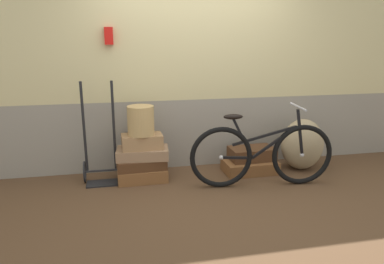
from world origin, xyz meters
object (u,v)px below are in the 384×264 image
object	(u,v)px
suitcase_1	(141,163)
suitcase_4	(250,166)
suitcase_5	(252,154)
suitcase_3	(142,141)
luggage_trolley	(101,158)
burlap_sack	(302,144)
bicycle	(262,155)
suitcase_0	(142,174)
wicker_basket	(141,120)
suitcase_2	(143,153)

from	to	relation	value
suitcase_1	suitcase_4	xyz separation A→B (m)	(1.38, -0.02, -0.13)
suitcase_5	suitcase_1	bearing A→B (deg)	179.28
suitcase_3	luggage_trolley	bearing A→B (deg)	174.03
suitcase_3	burlap_sack	bearing A→B (deg)	-2.58
suitcase_4	suitcase_5	xyz separation A→B (m)	(0.04, 0.05, 0.15)
suitcase_3	suitcase_5	distance (m)	1.42
burlap_sack	bicycle	bearing A→B (deg)	-149.81
suitcase_3	suitcase_0	bearing A→B (deg)	-119.00
suitcase_3	wicker_basket	world-z (taller)	wicker_basket
suitcase_4	suitcase_1	bearing A→B (deg)	177.89
suitcase_1	suitcase_2	xyz separation A→B (m)	(0.02, 0.01, 0.12)
suitcase_5	wicker_basket	distance (m)	1.49
suitcase_5	burlap_sack	xyz separation A→B (m)	(0.67, -0.07, 0.10)
suitcase_3	burlap_sack	world-z (taller)	burlap_sack
suitcase_4	burlap_sack	size ratio (longest dim) A/B	1.00
suitcase_3	suitcase_5	bearing A→B (deg)	-0.50
suitcase_0	suitcase_1	world-z (taller)	suitcase_1
suitcase_5	bicycle	distance (m)	0.52
suitcase_2	burlap_sack	world-z (taller)	burlap_sack
luggage_trolley	suitcase_4	bearing A→B (deg)	-2.21
suitcase_1	suitcase_2	bearing A→B (deg)	20.79
suitcase_4	bicycle	xyz separation A→B (m)	(-0.04, -0.44, 0.30)
wicker_basket	burlap_sack	bearing A→B (deg)	-1.16
suitcase_4	suitcase_5	bearing A→B (deg)	52.59
suitcase_1	suitcase_5	world-z (taller)	suitcase_5
suitcase_1	suitcase_0	bearing A→B (deg)	-74.69
luggage_trolley	bicycle	xyz separation A→B (m)	(1.81, -0.52, 0.09)
burlap_sack	suitcase_1	bearing A→B (deg)	178.93
luggage_trolley	burlap_sack	xyz separation A→B (m)	(2.55, -0.09, 0.04)
suitcase_0	suitcase_5	distance (m)	1.42
suitcase_3	bicycle	distance (m)	1.41
suitcase_0	suitcase_1	xyz separation A→B (m)	(-0.01, 0.02, 0.14)
bicycle	suitcase_1	bearing A→B (deg)	160.76
suitcase_3	suitcase_5	size ratio (longest dim) A/B	0.84
wicker_basket	bicycle	world-z (taller)	bicycle
suitcase_3	suitcase_4	size ratio (longest dim) A/B	0.72
suitcase_1	bicycle	size ratio (longest dim) A/B	0.35
suitcase_4	burlap_sack	distance (m)	0.75
luggage_trolley	bicycle	size ratio (longest dim) A/B	0.73
suitcase_2	burlap_sack	bearing A→B (deg)	4.46
suitcase_3	luggage_trolley	world-z (taller)	luggage_trolley
suitcase_1	suitcase_2	size ratio (longest dim) A/B	0.96
suitcase_4	burlap_sack	world-z (taller)	burlap_sack
suitcase_2	luggage_trolley	bearing A→B (deg)	-178.73
luggage_trolley	bicycle	distance (m)	1.89
suitcase_2	luggage_trolley	world-z (taller)	luggage_trolley
luggage_trolley	wicker_basket	bearing A→B (deg)	-5.25
suitcase_0	wicker_basket	distance (m)	0.66
suitcase_3	suitcase_1	bearing A→B (deg)	-160.24
suitcase_0	suitcase_2	xyz separation A→B (m)	(0.01, 0.03, 0.26)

